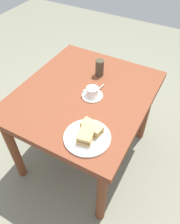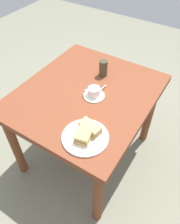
% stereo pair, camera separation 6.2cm
% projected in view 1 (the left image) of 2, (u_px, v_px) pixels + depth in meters
% --- Properties ---
extents(ground_plane, '(6.00, 6.00, 0.00)m').
position_uv_depth(ground_plane, '(86.00, 152.00, 2.11)').
color(ground_plane, slate).
extents(dining_table, '(1.04, 0.90, 0.74)m').
position_uv_depth(dining_table, '(84.00, 104.00, 1.66)').
color(dining_table, brown).
rests_on(dining_table, ground_plane).
extents(sandwich_plate, '(0.27, 0.27, 0.01)m').
position_uv_depth(sandwich_plate, '(87.00, 137.00, 1.29)').
color(sandwich_plate, white).
rests_on(sandwich_plate, dining_table).
extents(sandwich_front, '(0.13, 0.10, 0.05)m').
position_uv_depth(sandwich_front, '(86.00, 135.00, 1.26)').
color(sandwich_front, tan).
rests_on(sandwich_front, sandwich_plate).
extents(sandwich_back, '(0.09, 0.14, 0.05)m').
position_uv_depth(sandwich_back, '(92.00, 128.00, 1.30)').
color(sandwich_back, tan).
rests_on(sandwich_back, sandwich_plate).
extents(coffee_saucer, '(0.15, 0.15, 0.01)m').
position_uv_depth(coffee_saucer, '(92.00, 96.00, 1.55)').
color(coffee_saucer, white).
rests_on(coffee_saucer, dining_table).
extents(coffee_cup, '(0.08, 0.10, 0.06)m').
position_uv_depth(coffee_cup, '(92.00, 91.00, 1.52)').
color(coffee_cup, white).
rests_on(coffee_cup, coffee_saucer).
extents(spoon, '(0.10, 0.02, 0.01)m').
position_uv_depth(spoon, '(99.00, 89.00, 1.58)').
color(spoon, silver).
rests_on(spoon, coffee_saucer).
extents(drinking_glass, '(0.06, 0.06, 0.13)m').
position_uv_depth(drinking_glass, '(99.00, 68.00, 1.68)').
color(drinking_glass, '#403A2A').
rests_on(drinking_glass, dining_table).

